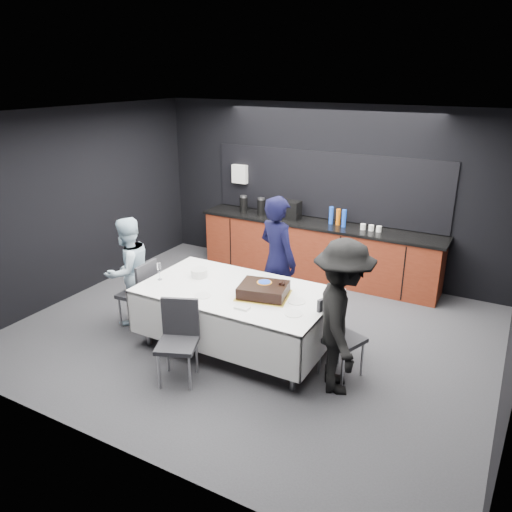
{
  "coord_description": "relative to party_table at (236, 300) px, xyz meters",
  "views": [
    {
      "loc": [
        2.86,
        -5.12,
        3.27
      ],
      "look_at": [
        0.0,
        0.1,
        1.05
      ],
      "focal_mm": 35.0,
      "sensor_mm": 36.0,
      "label": 1
    }
  ],
  "objects": [
    {
      "name": "person_right",
      "position": [
        1.41,
        -0.21,
        0.21
      ],
      "size": [
        1.04,
        1.26,
        1.7
      ],
      "primitive_type": "imported",
      "rotation": [
        0.0,
        0.0,
        2.0
      ],
      "color": "black",
      "rests_on": "ground"
    },
    {
      "name": "chair_near",
      "position": [
        -0.22,
        -0.88,
        -0.11
      ],
      "size": [
        0.55,
        0.55,
        0.92
      ],
      "color": "#29292E",
      "rests_on": "ground"
    },
    {
      "name": "room_shell",
      "position": [
        0.0,
        0.4,
        1.22
      ],
      "size": [
        6.04,
        5.04,
        2.82
      ],
      "color": "white",
      "rests_on": "ground"
    },
    {
      "name": "kitchenette",
      "position": [
        -0.02,
        2.62,
        -0.1
      ],
      "size": [
        4.1,
        0.64,
        2.05
      ],
      "color": "#5F1E0F",
      "rests_on": "ground"
    },
    {
      "name": "person_left",
      "position": [
        -1.62,
        -0.11,
        0.1
      ],
      "size": [
        0.65,
        0.79,
        1.48
      ],
      "primitive_type": "imported",
      "rotation": [
        0.0,
        0.0,
        -1.7
      ],
      "color": "#C7E7FA",
      "rests_on": "ground"
    },
    {
      "name": "loose_plate_right_a",
      "position": [
        0.78,
        0.05,
        0.14
      ],
      "size": [
        0.21,
        0.21,
        0.01
      ],
      "primitive_type": "cylinder",
      "color": "white",
      "rests_on": "party_table"
    },
    {
      "name": "cake_assembly",
      "position": [
        0.38,
        -0.0,
        0.21
      ],
      "size": [
        0.68,
        0.6,
        0.18
      ],
      "color": "yellow",
      "rests_on": "party_table"
    },
    {
      "name": "loose_plate_near",
      "position": [
        -0.26,
        -0.35,
        0.14
      ],
      "size": [
        0.2,
        0.2,
        0.01
      ],
      "primitive_type": "cylinder",
      "color": "white",
      "rests_on": "party_table"
    },
    {
      "name": "loose_plate_right_b",
      "position": [
        0.88,
        -0.25,
        0.14
      ],
      "size": [
        0.2,
        0.2,
        0.01
      ],
      "primitive_type": "cylinder",
      "color": "white",
      "rests_on": "party_table"
    },
    {
      "name": "person_center",
      "position": [
        0.11,
        0.89,
        0.24
      ],
      "size": [
        0.76,
        0.64,
        1.77
      ],
      "primitive_type": "imported",
      "rotation": [
        0.0,
        0.0,
        2.74
      ],
      "color": "black",
      "rests_on": "ground"
    },
    {
      "name": "plate_stack",
      "position": [
        -0.62,
        0.12,
        0.19
      ],
      "size": [
        0.21,
        0.21,
        0.1
      ],
      "primitive_type": "cylinder",
      "color": "white",
      "rests_on": "party_table"
    },
    {
      "name": "champagne_flute",
      "position": [
        -1.01,
        -0.2,
        0.3
      ],
      "size": [
        0.06,
        0.06,
        0.22
      ],
      "color": "white",
      "rests_on": "party_table"
    },
    {
      "name": "ground",
      "position": [
        0.0,
        0.4,
        -0.64
      ],
      "size": [
        6.0,
        6.0,
        0.0
      ],
      "primitive_type": "plane",
      "color": "#3E3F43",
      "rests_on": "ground"
    },
    {
      "name": "fork_pile",
      "position": [
        0.32,
        -0.41,
        0.15
      ],
      "size": [
        0.17,
        0.11,
        0.03
      ],
      "primitive_type": "cube",
      "rotation": [
        0.0,
        0.0,
        0.02
      ],
      "color": "white",
      "rests_on": "party_table"
    },
    {
      "name": "party_table",
      "position": [
        0.0,
        0.0,
        0.0
      ],
      "size": [
        2.32,
        1.32,
        0.78
      ],
      "color": "#99999E",
      "rests_on": "ground"
    },
    {
      "name": "chair_right",
      "position": [
        1.28,
        0.06,
        -0.11
      ],
      "size": [
        0.54,
        0.54,
        0.92
      ],
      "color": "#29292E",
      "rests_on": "ground"
    },
    {
      "name": "loose_plate_far",
      "position": [
        0.14,
        0.47,
        0.14
      ],
      "size": [
        0.21,
        0.21,
        0.01
      ],
      "primitive_type": "cylinder",
      "color": "white",
      "rests_on": "party_table"
    },
    {
      "name": "chair_left",
      "position": [
        -1.39,
        -0.14,
        -0.11
      ],
      "size": [
        0.44,
        0.44,
        0.92
      ],
      "color": "#29292E",
      "rests_on": "ground"
    }
  ]
}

